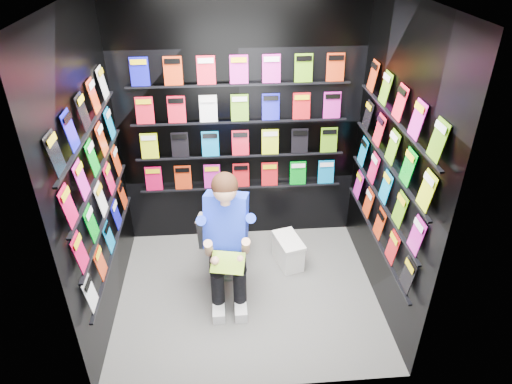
{
  "coord_description": "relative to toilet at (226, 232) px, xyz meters",
  "views": [
    {
      "loc": [
        -0.18,
        -3.19,
        3.05
      ],
      "look_at": [
        0.09,
        0.15,
        1.03
      ],
      "focal_mm": 32.0,
      "sensor_mm": 36.0,
      "label": 1
    }
  ],
  "objects": [
    {
      "name": "comics_right",
      "position": [
        1.35,
        -0.51,
        0.94
      ],
      "size": [
        0.06,
        1.7,
        1.37
      ],
      "primitive_type": null,
      "color": "red",
      "rests_on": "wall_right"
    },
    {
      "name": "held_comic",
      "position": [
        0.0,
        -0.73,
        0.21
      ],
      "size": [
        0.31,
        0.22,
        0.12
      ],
      "primitive_type": "cube",
      "rotation": [
        -0.96,
        0.0,
        -0.21
      ],
      "color": "green",
      "rests_on": "reader"
    },
    {
      "name": "floor",
      "position": [
        0.18,
        -0.51,
        -0.37
      ],
      "size": [
        2.4,
        2.4,
        0.0
      ],
      "primitive_type": "plane",
      "color": "slate",
      "rests_on": "ground"
    },
    {
      "name": "longbox",
      "position": [
        0.62,
        -0.08,
        -0.23
      ],
      "size": [
        0.29,
        0.41,
        0.28
      ],
      "primitive_type": "cube",
      "rotation": [
        0.0,
        0.0,
        0.26
      ],
      "color": "white",
      "rests_on": "floor"
    },
    {
      "name": "longbox_lid",
      "position": [
        0.62,
        -0.08,
        -0.08
      ],
      "size": [
        0.31,
        0.43,
        0.03
      ],
      "primitive_type": "cube",
      "rotation": [
        0.0,
        0.0,
        0.26
      ],
      "color": "white",
      "rests_on": "longbox"
    },
    {
      "name": "wall_back",
      "position": [
        0.18,
        0.49,
        0.93
      ],
      "size": [
        2.4,
        0.04,
        2.6
      ],
      "primitive_type": "cube",
      "color": "black",
      "rests_on": "floor"
    },
    {
      "name": "wall_front",
      "position": [
        0.18,
        -1.51,
        0.93
      ],
      "size": [
        2.4,
        0.04,
        2.6
      ],
      "primitive_type": "cube",
      "color": "black",
      "rests_on": "floor"
    },
    {
      "name": "toilet",
      "position": [
        0.0,
        0.0,
        0.0
      ],
      "size": [
        0.56,
        0.82,
        0.73
      ],
      "primitive_type": "imported",
      "rotation": [
        0.0,
        0.0,
        2.93
      ],
      "color": "silver",
      "rests_on": "floor"
    },
    {
      "name": "wall_right",
      "position": [
        1.38,
        -0.51,
        0.93
      ],
      "size": [
        0.04,
        2.0,
        2.6
      ],
      "primitive_type": "cube",
      "color": "black",
      "rests_on": "floor"
    },
    {
      "name": "reader",
      "position": [
        0.0,
        -0.38,
        0.4
      ],
      "size": [
        0.65,
        0.83,
        1.37
      ],
      "primitive_type": null,
      "rotation": [
        0.0,
        0.0,
        -0.21
      ],
      "color": "blue",
      "rests_on": "toilet"
    },
    {
      "name": "comics_back",
      "position": [
        0.18,
        0.46,
        0.94
      ],
      "size": [
        2.1,
        0.06,
        1.37
      ],
      "primitive_type": null,
      "color": "red",
      "rests_on": "wall_back"
    },
    {
      "name": "comics_left",
      "position": [
        -0.99,
        -0.51,
        0.94
      ],
      "size": [
        0.06,
        1.7,
        1.37
      ],
      "primitive_type": null,
      "color": "red",
      "rests_on": "wall_left"
    },
    {
      "name": "wall_left",
      "position": [
        -1.02,
        -0.51,
        0.93
      ],
      "size": [
        0.04,
        2.0,
        2.6
      ],
      "primitive_type": "cube",
      "color": "black",
      "rests_on": "floor"
    }
  ]
}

